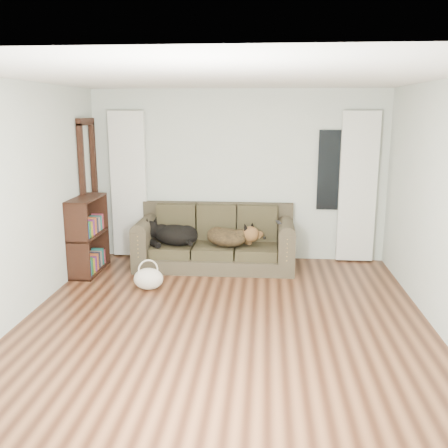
# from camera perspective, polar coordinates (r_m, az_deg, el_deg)

# --- Properties ---
(floor) EXTENTS (5.00, 5.00, 0.00)m
(floor) POSITION_cam_1_polar(r_m,az_deg,el_deg) (5.62, 0.08, -11.05)
(floor) COLOR #371C10
(floor) RESTS_ON ground
(ceiling) EXTENTS (5.00, 5.00, 0.00)m
(ceiling) POSITION_cam_1_polar(r_m,az_deg,el_deg) (5.15, 0.09, 16.46)
(ceiling) COLOR white
(ceiling) RESTS_ON ground
(wall_back) EXTENTS (4.50, 0.04, 2.60)m
(wall_back) POSITION_cam_1_polar(r_m,az_deg,el_deg) (7.69, 1.63, 5.54)
(wall_back) COLOR #B0BBAD
(wall_back) RESTS_ON ground
(wall_left) EXTENTS (0.04, 5.00, 2.60)m
(wall_left) POSITION_cam_1_polar(r_m,az_deg,el_deg) (5.86, -22.44, 2.28)
(wall_left) COLOR #B0BBAD
(wall_left) RESTS_ON ground
(wall_right) EXTENTS (0.04, 5.00, 2.60)m
(wall_right) POSITION_cam_1_polar(r_m,az_deg,el_deg) (5.52, 24.05, 1.54)
(wall_right) COLOR #B0BBAD
(wall_right) RESTS_ON ground
(curtain_left) EXTENTS (0.55, 0.08, 2.25)m
(curtain_left) POSITION_cam_1_polar(r_m,az_deg,el_deg) (7.91, -10.83, 4.42)
(curtain_left) COLOR white
(curtain_left) RESTS_ON ground
(curtain_right) EXTENTS (0.55, 0.08, 2.25)m
(curtain_right) POSITION_cam_1_polar(r_m,az_deg,el_deg) (7.75, 15.04, 4.04)
(curtain_right) COLOR white
(curtain_right) RESTS_ON ground
(window_pane) EXTENTS (0.50, 0.03, 1.20)m
(window_pane) POSITION_cam_1_polar(r_m,az_deg,el_deg) (7.71, 12.51, 6.01)
(window_pane) COLOR black
(window_pane) RESTS_ON wall_back
(door_casing) EXTENTS (0.07, 0.60, 2.10)m
(door_casing) POSITION_cam_1_polar(r_m,az_deg,el_deg) (7.73, -15.11, 3.27)
(door_casing) COLOR black
(door_casing) RESTS_ON ground
(sofa) EXTENTS (2.31, 1.00, 0.95)m
(sofa) POSITION_cam_1_polar(r_m,az_deg,el_deg) (7.36, -1.04, -1.53)
(sofa) COLOR #393124
(sofa) RESTS_ON floor
(dog_black_lab) EXTENTS (0.85, 0.74, 0.30)m
(dog_black_lab) POSITION_cam_1_polar(r_m,az_deg,el_deg) (7.37, -5.87, -1.34)
(dog_black_lab) COLOR black
(dog_black_lab) RESTS_ON sofa
(dog_shepherd) EXTENTS (0.79, 0.71, 0.29)m
(dog_shepherd) POSITION_cam_1_polar(r_m,az_deg,el_deg) (7.24, 0.61, -1.45)
(dog_shepherd) COLOR black
(dog_shepherd) RESTS_ON sofa
(tv_remote) EXTENTS (0.09, 0.20, 0.02)m
(tv_remote) POSITION_cam_1_polar(r_m,az_deg,el_deg) (7.11, 6.24, 0.20)
(tv_remote) COLOR black
(tv_remote) RESTS_ON sofa
(tote_bag) EXTENTS (0.43, 0.35, 0.28)m
(tote_bag) POSITION_cam_1_polar(r_m,az_deg,el_deg) (6.58, -8.63, -6.06)
(tote_bag) COLOR beige
(tote_bag) RESTS_ON floor
(bookshelf) EXTENTS (0.43, 0.91, 1.09)m
(bookshelf) POSITION_cam_1_polar(r_m,az_deg,el_deg) (7.38, -15.26, -1.56)
(bookshelf) COLOR black
(bookshelf) RESTS_ON floor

